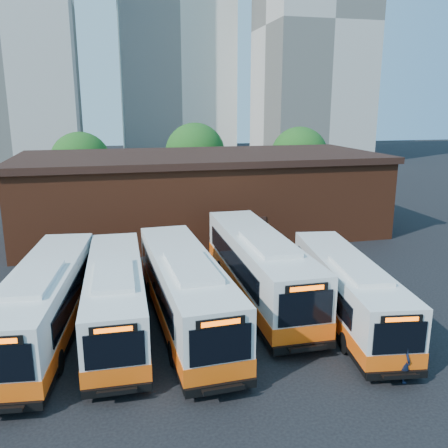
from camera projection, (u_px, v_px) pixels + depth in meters
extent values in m
plane|color=black|center=(287.00, 345.00, 20.70)|extent=(220.00, 220.00, 0.00)
cube|color=silver|center=(45.00, 299.00, 21.14)|extent=(3.90, 12.11, 2.83)
cube|color=#F9590F|center=(47.00, 316.00, 21.34)|extent=(3.95, 12.16, 0.69)
cube|color=black|center=(48.00, 326.00, 21.46)|extent=(3.94, 12.15, 0.25)
cube|color=black|center=(4.00, 408.00, 15.65)|extent=(2.53, 0.43, 0.32)
cube|color=black|center=(1.00, 410.00, 15.40)|extent=(1.47, 0.54, 0.06)
cube|color=black|center=(17.00, 291.00, 21.31)|extent=(1.13, 9.22, 1.04)
cube|color=black|center=(76.00, 289.00, 21.60)|extent=(1.13, 9.22, 1.04)
cube|color=silver|center=(33.00, 279.00, 19.34)|extent=(2.19, 4.34, 0.22)
cylinder|color=black|center=(57.00, 362.00, 18.33)|extent=(0.43, 1.02, 0.99)
cylinder|color=black|center=(40.00, 299.00, 24.38)|extent=(0.43, 1.02, 0.99)
cylinder|color=black|center=(85.00, 297.00, 24.64)|extent=(0.43, 1.02, 0.99)
cube|color=silver|center=(116.00, 294.00, 21.85)|extent=(2.66, 11.53, 2.73)
cube|color=#F9590F|center=(117.00, 310.00, 22.04)|extent=(2.71, 11.58, 0.67)
cube|color=black|center=(117.00, 320.00, 22.16)|extent=(2.70, 11.57, 0.24)
cube|color=black|center=(115.00, 350.00, 16.32)|extent=(2.08, 0.10, 1.29)
cube|color=black|center=(113.00, 329.00, 16.11)|extent=(1.63, 0.09, 0.31)
cube|color=#FF5905|center=(113.00, 330.00, 16.08)|extent=(1.29, 0.04, 0.17)
cube|color=black|center=(117.00, 391.00, 16.63)|extent=(2.44, 0.18, 0.31)
cube|color=black|center=(117.00, 392.00, 16.40)|extent=(1.39, 0.39, 0.06)
cube|color=black|center=(117.00, 393.00, 16.22)|extent=(1.39, 0.06, 0.17)
cube|color=black|center=(88.00, 288.00, 21.89)|extent=(0.22, 8.96, 1.01)
cube|color=black|center=(142.00, 284.00, 22.41)|extent=(0.22, 8.96, 1.01)
cube|color=silver|center=(114.00, 275.00, 20.13)|extent=(1.74, 4.05, 0.21)
cylinder|color=black|center=(89.00, 356.00, 18.83)|extent=(0.32, 0.96, 0.96)
cylinder|color=black|center=(145.00, 350.00, 19.29)|extent=(0.32, 0.96, 0.96)
cylinder|color=black|center=(96.00, 296.00, 24.82)|extent=(0.32, 0.96, 0.96)
cylinder|color=black|center=(138.00, 292.00, 25.28)|extent=(0.32, 0.96, 0.96)
cube|color=silver|center=(185.00, 288.00, 22.24)|extent=(3.18, 12.45, 2.93)
cube|color=#F9590F|center=(185.00, 305.00, 22.44)|extent=(3.24, 12.50, 0.72)
cube|color=black|center=(186.00, 315.00, 22.57)|extent=(3.23, 12.49, 0.26)
cube|color=black|center=(221.00, 345.00, 16.39)|extent=(2.23, 0.16, 1.39)
cube|color=black|center=(221.00, 323.00, 16.17)|extent=(1.75, 0.14, 0.33)
cube|color=#FF5905|center=(221.00, 323.00, 16.13)|extent=(1.39, 0.08, 0.19)
cube|color=black|center=(221.00, 388.00, 16.73)|extent=(2.63, 0.26, 0.33)
cube|color=black|center=(223.00, 389.00, 16.48)|extent=(1.51, 0.46, 0.06)
cube|color=black|center=(225.00, 390.00, 16.29)|extent=(1.49, 0.11, 0.19)
cube|color=black|center=(155.00, 282.00, 22.19)|extent=(0.49, 9.62, 1.08)
cube|color=black|center=(210.00, 277.00, 22.91)|extent=(0.49, 9.62, 1.08)
cube|color=silver|center=(191.00, 267.00, 20.42)|extent=(1.98, 4.40, 0.23)
cylinder|color=black|center=(174.00, 353.00, 18.98)|extent=(0.38, 1.04, 1.03)
cylinder|color=black|center=(231.00, 345.00, 19.61)|extent=(0.38, 1.04, 1.03)
cylinder|color=black|center=(151.00, 291.00, 25.31)|extent=(0.38, 1.04, 1.03)
cylinder|color=black|center=(195.00, 287.00, 25.94)|extent=(0.38, 1.04, 1.03)
cube|color=silver|center=(259.00, 265.00, 25.29)|extent=(2.82, 12.88, 3.05)
cube|color=#F9590F|center=(258.00, 280.00, 25.51)|extent=(2.88, 12.93, 0.75)
cube|color=black|center=(258.00, 289.00, 25.64)|extent=(2.87, 12.92, 0.27)
cube|color=black|center=(306.00, 309.00, 19.11)|extent=(2.32, 0.08, 1.45)
cube|color=black|center=(307.00, 288.00, 18.89)|extent=(1.82, 0.08, 0.34)
cube|color=#FF5905|center=(307.00, 288.00, 18.85)|extent=(1.45, 0.03, 0.19)
cube|color=black|center=(305.00, 348.00, 19.47)|extent=(2.73, 0.17, 0.34)
cube|color=black|center=(307.00, 348.00, 19.21)|extent=(1.56, 0.42, 0.06)
cube|color=black|center=(309.00, 349.00, 19.01)|extent=(1.55, 0.05, 0.19)
cube|color=black|center=(231.00, 259.00, 25.32)|extent=(0.12, 10.03, 1.13)
cube|color=black|center=(281.00, 255.00, 25.93)|extent=(0.12, 10.03, 1.13)
cube|color=silver|center=(269.00, 244.00, 23.37)|extent=(1.89, 4.51, 0.24)
cylinder|color=black|center=(256.00, 320.00, 21.91)|extent=(0.35, 1.07, 1.07)
cylinder|color=black|center=(306.00, 314.00, 22.45)|extent=(0.35, 1.07, 1.07)
cylinder|color=black|center=(222.00, 270.00, 28.59)|extent=(0.35, 1.07, 1.07)
cylinder|color=black|center=(261.00, 266.00, 29.13)|extent=(0.35, 1.07, 1.07)
cube|color=silver|center=(347.00, 288.00, 22.76)|extent=(3.88, 11.33, 2.64)
cube|color=#F9590F|center=(346.00, 303.00, 22.94)|extent=(3.93, 11.38, 0.65)
cube|color=black|center=(345.00, 311.00, 23.06)|extent=(3.92, 11.37, 0.23)
cube|color=black|center=(400.00, 338.00, 17.31)|extent=(1.99, 0.33, 1.25)
cube|color=black|center=(402.00, 319.00, 17.11)|extent=(1.57, 0.27, 0.30)
cube|color=#FF5905|center=(402.00, 319.00, 17.08)|extent=(1.24, 0.19, 0.17)
cube|color=black|center=(397.00, 375.00, 17.61)|extent=(2.36, 0.46, 0.30)
cube|color=black|center=(400.00, 376.00, 17.39)|extent=(1.38, 0.54, 0.06)
cube|color=black|center=(402.00, 377.00, 17.21)|extent=(1.33, 0.22, 0.17)
cube|color=black|center=(320.00, 281.00, 22.94)|extent=(1.25, 8.59, 0.97)
cube|color=black|center=(368.00, 279.00, 23.16)|extent=(1.25, 8.59, 0.97)
cube|color=silver|center=(359.00, 270.00, 21.07)|extent=(2.13, 4.07, 0.20)
cylinder|color=black|center=(346.00, 343.00, 19.91)|extent=(0.42, 0.96, 0.93)
cylinder|color=black|center=(395.00, 341.00, 20.10)|extent=(0.42, 0.96, 0.93)
cylinder|color=black|center=(307.00, 289.00, 25.81)|extent=(0.42, 0.96, 0.93)
cylinder|color=black|center=(346.00, 287.00, 26.00)|extent=(0.42, 0.96, 0.93)
imported|color=#111A32|center=(403.00, 359.00, 17.77)|extent=(0.54, 0.74, 1.86)
cube|color=#5F2A16|center=(201.00, 195.00, 38.83)|extent=(28.00, 12.00, 6.00)
cube|color=black|center=(201.00, 157.00, 38.07)|extent=(28.60, 12.60, 0.50)
cube|color=black|center=(258.00, 233.00, 34.26)|extent=(1.20, 0.08, 2.40)
cylinder|color=#382314|center=(83.00, 194.00, 48.30)|extent=(0.36, 0.36, 2.70)
sphere|color=#144815|center=(81.00, 162.00, 47.50)|extent=(6.00, 6.00, 6.00)
cylinder|color=#382314|center=(196.00, 185.00, 52.86)|extent=(0.36, 0.36, 2.95)
sphere|color=#144815|center=(195.00, 153.00, 51.99)|extent=(6.56, 6.56, 6.56)
cylinder|color=#382314|center=(298.00, 187.00, 52.53)|extent=(0.36, 0.36, 2.81)
sphere|color=#144815|center=(299.00, 156.00, 51.69)|extent=(6.24, 6.24, 6.24)
cube|color=silver|center=(173.00, 5.00, 96.10)|extent=(22.00, 20.00, 60.00)
cube|color=beige|center=(313.00, 27.00, 85.77)|extent=(18.00, 18.00, 48.00)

